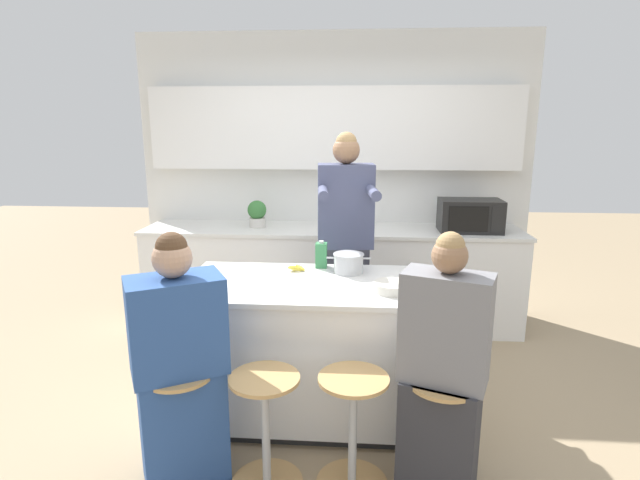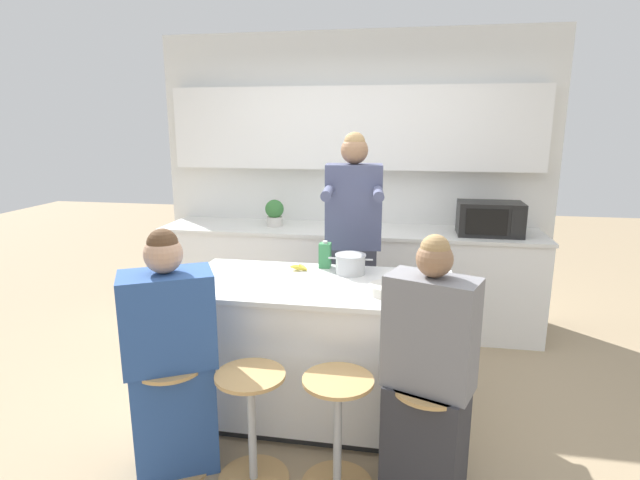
{
  "view_description": "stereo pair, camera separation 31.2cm",
  "coord_description": "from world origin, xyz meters",
  "views": [
    {
      "loc": [
        0.22,
        -2.95,
        1.87
      ],
      "look_at": [
        0.0,
        0.08,
        1.16
      ],
      "focal_mm": 28.0,
      "sensor_mm": 36.0,
      "label": 1
    },
    {
      "loc": [
        0.53,
        -2.91,
        1.87
      ],
      "look_at": [
        0.0,
        0.08,
        1.16
      ],
      "focal_mm": 28.0,
      "sensor_mm": 36.0,
      "label": 2
    }
  ],
  "objects": [
    {
      "name": "ground_plane",
      "position": [
        0.0,
        0.0,
        0.0
      ],
      "size": [
        16.0,
        16.0,
        0.0
      ],
      "primitive_type": "plane",
      "color": "tan"
    },
    {
      "name": "wall_back",
      "position": [
        0.0,
        1.86,
        1.54
      ],
      "size": [
        3.73,
        0.22,
        2.7
      ],
      "color": "silver",
      "rests_on": "ground_plane"
    },
    {
      "name": "back_counter",
      "position": [
        0.0,
        1.54,
        0.46
      ],
      "size": [
        3.46,
        0.66,
        0.93
      ],
      "color": "white",
      "rests_on": "ground_plane"
    },
    {
      "name": "kitchen_island",
      "position": [
        0.0,
        0.0,
        0.46
      ],
      "size": [
        1.68,
        0.83,
        0.91
      ],
      "color": "black",
      "rests_on": "ground_plane"
    },
    {
      "name": "bar_stool_leftmost",
      "position": [
        -0.67,
        -0.68,
        0.33
      ],
      "size": [
        0.38,
        0.38,
        0.62
      ],
      "color": "tan",
      "rests_on": "ground_plane"
    },
    {
      "name": "bar_stool_center_left",
      "position": [
        -0.22,
        -0.69,
        0.33
      ],
      "size": [
        0.38,
        0.38,
        0.62
      ],
      "color": "tan",
      "rests_on": "ground_plane"
    },
    {
      "name": "bar_stool_center_right",
      "position": [
        0.22,
        -0.66,
        0.33
      ],
      "size": [
        0.38,
        0.38,
        0.62
      ],
      "color": "tan",
      "rests_on": "ground_plane"
    },
    {
      "name": "bar_stool_rightmost",
      "position": [
        0.67,
        -0.66,
        0.33
      ],
      "size": [
        0.38,
        0.38,
        0.62
      ],
      "color": "tan",
      "rests_on": "ground_plane"
    },
    {
      "name": "person_cooking",
      "position": [
        0.15,
        0.66,
        0.9
      ],
      "size": [
        0.45,
        0.59,
        1.81
      ],
      "rotation": [
        0.0,
        0.0,
        0.09
      ],
      "color": "#383842",
      "rests_on": "ground_plane"
    },
    {
      "name": "person_wrapped_blanket",
      "position": [
        -0.67,
        -0.66,
        0.64
      ],
      "size": [
        0.55,
        0.47,
        1.36
      ],
      "rotation": [
        0.0,
        0.0,
        0.5
      ],
      "color": "#2D5193",
      "rests_on": "ground_plane"
    },
    {
      "name": "person_seated_near",
      "position": [
        0.66,
        -0.66,
        0.62
      ],
      "size": [
        0.47,
        0.38,
        1.38
      ],
      "rotation": [
        0.0,
        0.0,
        -0.36
      ],
      "color": "#333338",
      "rests_on": "ground_plane"
    },
    {
      "name": "cooking_pot",
      "position": [
        0.18,
        0.22,
        0.97
      ],
      "size": [
        0.29,
        0.2,
        0.13
      ],
      "color": "#B7BABC",
      "rests_on": "kitchen_island"
    },
    {
      "name": "fruit_bowl",
      "position": [
        0.44,
        -0.15,
        0.93
      ],
      "size": [
        0.23,
        0.23,
        0.06
      ],
      "color": "silver",
      "rests_on": "kitchen_island"
    },
    {
      "name": "coffee_cup_near",
      "position": [
        0.63,
        -0.01,
        0.95
      ],
      "size": [
        0.12,
        0.09,
        0.09
      ],
      "color": "orange",
      "rests_on": "kitchen_island"
    },
    {
      "name": "banana_bunch",
      "position": [
        -0.17,
        0.23,
        0.93
      ],
      "size": [
        0.13,
        0.1,
        0.04
      ],
      "color": "yellow",
      "rests_on": "kitchen_island"
    },
    {
      "name": "juice_carton",
      "position": [
        -0.01,
        0.33,
        0.99
      ],
      "size": [
        0.08,
        0.08,
        0.19
      ],
      "color": "#38844C",
      "rests_on": "kitchen_island"
    },
    {
      "name": "microwave",
      "position": [
        1.23,
        1.49,
        1.07
      ],
      "size": [
        0.54,
        0.33,
        0.29
      ],
      "color": "black",
      "rests_on": "back_counter"
    },
    {
      "name": "potted_plant",
      "position": [
        -0.69,
        1.54,
        1.06
      ],
      "size": [
        0.17,
        0.17,
        0.25
      ],
      "color": "beige",
      "rests_on": "back_counter"
    }
  ]
}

